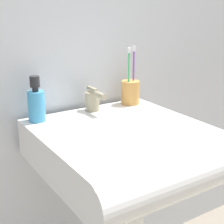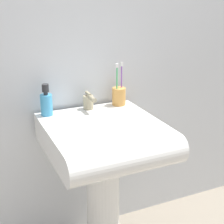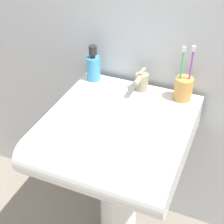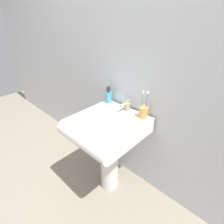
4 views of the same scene
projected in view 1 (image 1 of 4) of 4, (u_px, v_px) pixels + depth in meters
name	position (u px, v px, depth m)	size (l,w,h in m)	color
sink_basin	(130.00, 151.00, 1.05)	(0.50, 0.55, 0.12)	white
faucet	(93.00, 100.00, 1.22)	(0.05, 0.11, 0.09)	tan
toothbrush_cup	(130.00, 91.00, 1.30)	(0.07, 0.07, 0.22)	#D19347
soap_bottle	(36.00, 104.00, 1.11)	(0.06, 0.06, 0.15)	#3F99CC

